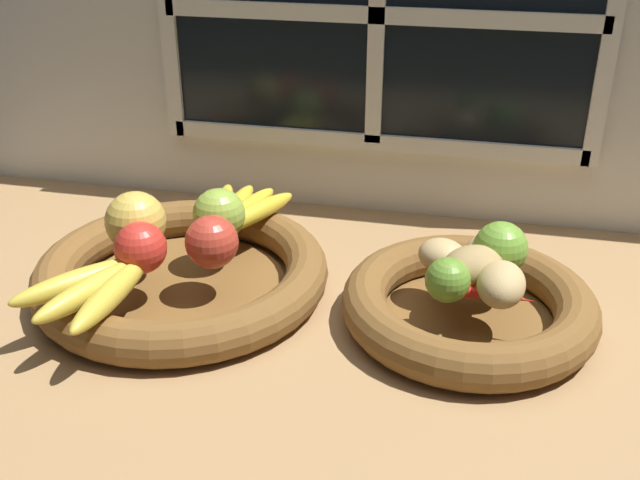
% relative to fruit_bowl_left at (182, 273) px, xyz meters
% --- Properties ---
extents(ground_plane, '(1.40, 0.90, 0.03)m').
position_rel_fruit_bowl_left_xyz_m(ground_plane, '(0.20, 0.02, -0.04)').
color(ground_plane, '#9E774C').
extents(back_wall, '(1.40, 0.05, 0.55)m').
position_rel_fruit_bowl_left_xyz_m(back_wall, '(0.20, 0.32, 0.25)').
color(back_wall, silver).
rests_on(back_wall, ground_plane).
extents(fruit_bowl_left, '(0.38, 0.38, 0.05)m').
position_rel_fruit_bowl_left_xyz_m(fruit_bowl_left, '(0.00, 0.00, 0.00)').
color(fruit_bowl_left, brown).
rests_on(fruit_bowl_left, ground_plane).
extents(fruit_bowl_right, '(0.31, 0.31, 0.05)m').
position_rel_fruit_bowl_left_xyz_m(fruit_bowl_right, '(0.37, -0.00, 0.00)').
color(fruit_bowl_right, brown).
rests_on(fruit_bowl_right, ground_plane).
extents(apple_green_back, '(0.07, 0.07, 0.07)m').
position_rel_fruit_bowl_left_xyz_m(apple_green_back, '(0.04, 0.05, 0.06)').
color(apple_green_back, '#8CAD3D').
rests_on(apple_green_back, fruit_bowl_left).
extents(apple_red_front, '(0.06, 0.06, 0.06)m').
position_rel_fruit_bowl_left_xyz_m(apple_red_front, '(-0.03, -0.05, 0.06)').
color(apple_red_front, red).
rests_on(apple_red_front, fruit_bowl_left).
extents(apple_red_right, '(0.07, 0.07, 0.07)m').
position_rel_fruit_bowl_left_xyz_m(apple_red_right, '(0.05, -0.02, 0.06)').
color(apple_red_right, '#B73828').
rests_on(apple_red_right, fruit_bowl_left).
extents(apple_golden_left, '(0.08, 0.08, 0.08)m').
position_rel_fruit_bowl_left_xyz_m(apple_golden_left, '(-0.06, 0.00, 0.07)').
color(apple_golden_left, gold).
rests_on(apple_golden_left, fruit_bowl_left).
extents(banana_bunch_front, '(0.13, 0.18, 0.03)m').
position_rel_fruit_bowl_left_xyz_m(banana_bunch_front, '(-0.05, -0.12, 0.04)').
color(banana_bunch_front, gold).
rests_on(banana_bunch_front, fruit_bowl_left).
extents(banana_bunch_back, '(0.13, 0.17, 0.03)m').
position_rel_fruit_bowl_left_xyz_m(banana_bunch_back, '(0.04, 0.12, 0.04)').
color(banana_bunch_back, gold).
rests_on(banana_bunch_back, fruit_bowl_left).
extents(potato_back, '(0.06, 0.05, 0.05)m').
position_rel_fruit_bowl_left_xyz_m(potato_back, '(0.39, 0.05, 0.05)').
color(potato_back, tan).
rests_on(potato_back, fruit_bowl_right).
extents(potato_small, '(0.06, 0.08, 0.05)m').
position_rel_fruit_bowl_left_xyz_m(potato_small, '(0.40, -0.03, 0.05)').
color(potato_small, tan).
rests_on(potato_small, fruit_bowl_right).
extents(potato_large, '(0.10, 0.09, 0.05)m').
position_rel_fruit_bowl_left_xyz_m(potato_large, '(0.37, -0.00, 0.05)').
color(potato_large, '#A38451').
rests_on(potato_large, fruit_bowl_right).
extents(potato_oblong, '(0.08, 0.08, 0.04)m').
position_rel_fruit_bowl_left_xyz_m(potato_oblong, '(0.33, 0.03, 0.05)').
color(potato_oblong, tan).
rests_on(potato_oblong, fruit_bowl_right).
extents(lime_near, '(0.05, 0.05, 0.05)m').
position_rel_fruit_bowl_left_xyz_m(lime_near, '(0.34, -0.04, 0.06)').
color(lime_near, olive).
rests_on(lime_near, fruit_bowl_right).
extents(lime_far, '(0.07, 0.07, 0.07)m').
position_rel_fruit_bowl_left_xyz_m(lime_far, '(0.40, 0.04, 0.06)').
color(lime_far, '#6B9E33').
rests_on(lime_far, fruit_bowl_right).
extents(chili_pepper, '(0.11, 0.03, 0.02)m').
position_rel_fruit_bowl_left_xyz_m(chili_pepper, '(0.39, -0.04, 0.04)').
color(chili_pepper, red).
rests_on(chili_pepper, fruit_bowl_right).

